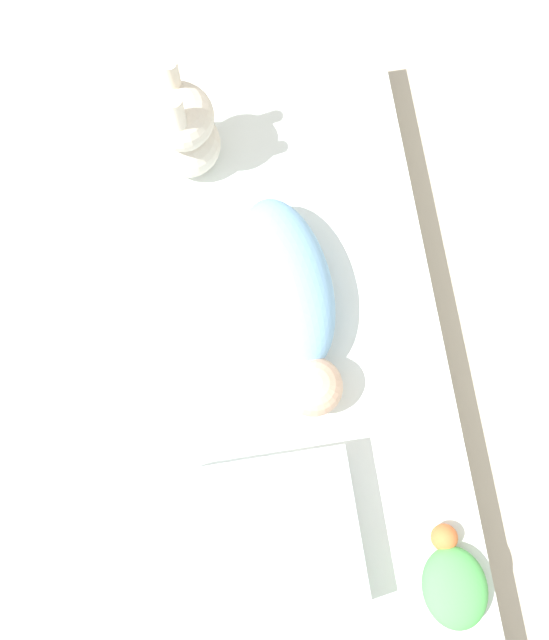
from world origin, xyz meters
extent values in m
plane|color=#B2A893|center=(0.00, 0.00, 0.00)|extent=(12.00, 12.00, 0.00)
cube|color=white|center=(0.00, 0.00, 0.06)|extent=(1.40, 0.79, 0.13)
ellipsoid|color=#7FB7E5|center=(0.14, -0.07, 0.21)|extent=(0.40, 0.22, 0.16)
sphere|color=#DBB293|center=(-0.09, -0.09, 0.20)|extent=(0.13, 0.13, 0.13)
cube|color=white|center=(-0.37, 0.04, 0.18)|extent=(0.31, 0.34, 0.10)
sphere|color=beige|center=(0.49, 0.10, 0.20)|extent=(0.15, 0.15, 0.15)
sphere|color=beige|center=(0.49, 0.10, 0.33)|extent=(0.14, 0.14, 0.14)
cylinder|color=beige|center=(0.45, 0.10, 0.42)|extent=(0.03, 0.03, 0.10)
cylinder|color=beige|center=(0.53, 0.10, 0.42)|extent=(0.03, 0.03, 0.10)
ellipsoid|color=#51B756|center=(-0.52, -0.31, 0.16)|extent=(0.16, 0.13, 0.07)
sphere|color=orange|center=(-0.43, -0.31, 0.16)|extent=(0.06, 0.06, 0.06)
camera|label=1|loc=(-0.28, 0.02, 1.74)|focal=42.00mm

